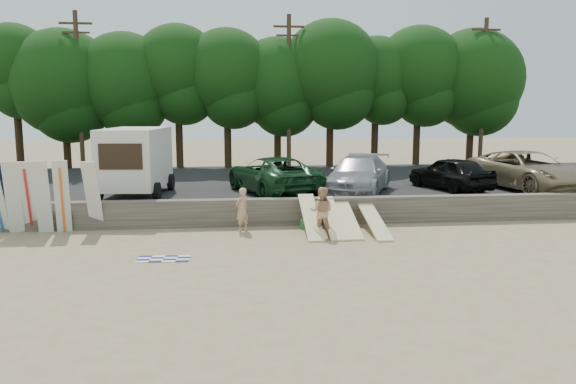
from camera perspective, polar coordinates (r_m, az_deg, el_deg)
name	(u,v)px	position (r m, az deg, el deg)	size (l,w,h in m)	color
ground	(281,244)	(18.04, -0.68, -5.31)	(120.00, 120.00, 0.00)	tan
seawall	(274,212)	(20.86, -1.47, -2.02)	(44.00, 0.50, 1.00)	#6B6356
parking_lot	(261,188)	(28.26, -2.72, 0.46)	(44.00, 14.50, 0.70)	#282828
treeline	(261,76)	(35.05, -2.76, 11.68)	(33.57, 6.79, 8.97)	#382616
utility_poles	(289,89)	(33.65, 0.09, 10.43)	(25.80, 0.26, 9.00)	#473321
box_trailer	(136,158)	(24.18, -15.21, 3.36)	(2.85, 4.58, 2.79)	silver
car_1	(273,175)	(24.04, -1.54, 1.76)	(2.60, 5.63, 1.57)	#153C1D
car_2	(358,175)	(24.13, 7.16, 1.73)	(2.20, 5.42, 1.57)	#98999D
car_3	(450,173)	(26.10, 16.17, 1.87)	(1.75, 4.34, 1.48)	black
car_4	(527,170)	(27.28, 23.14, 2.03)	(2.83, 6.14, 1.71)	#867555
surfboard_upright_1	(13,197)	(21.45, -26.14, -0.49)	(0.50, 0.06, 2.60)	silver
surfboard_upright_2	(28,197)	(21.35, -24.88, -0.48)	(0.50, 0.06, 2.60)	silver
surfboard_upright_3	(43,197)	(21.03, -23.67, -0.49)	(0.50, 0.06, 2.60)	silver
surfboard_upright_4	(62,197)	(20.89, -21.97, -0.45)	(0.50, 0.06, 2.60)	silver
surfboard_upright_5	(93,196)	(20.75, -19.20, -0.42)	(0.50, 0.06, 2.60)	silver
surfboard_low_0	(311,217)	(19.49, 2.33, -2.51)	(0.56, 3.00, 0.07)	beige
surfboard_low_1	(332,217)	(19.69, 4.46, -2.59)	(0.56, 3.00, 0.07)	beige
surfboard_low_2	(347,218)	(19.83, 6.03, -2.67)	(0.56, 3.00, 0.07)	beige
surfboard_low_3	(375,221)	(19.84, 8.79, -2.97)	(0.56, 3.00, 0.07)	beige
beachgoer_a	(242,210)	(19.77, -4.70, -1.81)	(0.57, 0.37, 1.56)	tan
beachgoer_b	(322,212)	(19.01, 3.43, -2.01)	(0.82, 0.64, 1.69)	tan
cooler	(306,224)	(20.29, 1.85, -3.29)	(0.38, 0.30, 0.32)	#238132
gear_bag	(336,225)	(20.43, 4.95, -3.38)	(0.30, 0.25, 0.22)	orange
beach_towel	(164,259)	(16.69, -12.53, -6.65)	(1.50, 1.50, 0.00)	white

